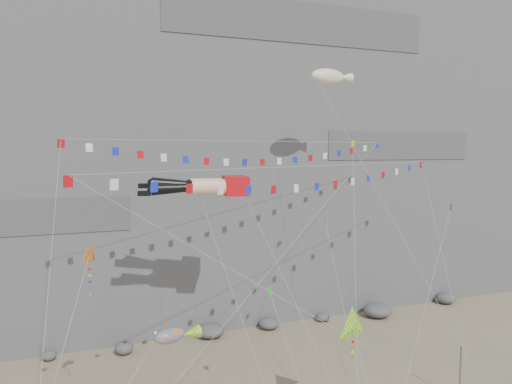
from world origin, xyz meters
The scene contains 15 objects.
cliff centered at (0.00, 32.00, 25.00)m, with size 80.00×28.00×50.00m, color slate.
talus_boulders centered at (0.00, 17.00, 0.60)m, with size 60.00×3.00×1.20m, color #58585C, non-canonical shape.
anchor_pole_right centered at (13.01, -0.76, 1.94)m, with size 0.12×0.12×3.87m, color slate.
legs_kite centered at (-2.85, 8.04, 14.94)m, with size 9.58×18.27×21.99m.
flag_banner_upper centered at (1.72, 10.22, 18.22)m, with size 30.75×18.78×28.67m.
flag_banner_lower centered at (3.12, 3.67, 16.43)m, with size 31.04×13.96×20.12m.
harlequin_kite centered at (-11.33, 2.32, 11.61)m, with size 5.16×7.91×14.12m.
fish_windsock centered at (-7.31, -0.05, 7.22)m, with size 8.91×5.48×11.13m.
delta_kite centered at (3.53, -1.76, 6.86)m, with size 3.24×7.96×10.22m.
blimp_windsock centered at (8.92, 11.13, 23.76)m, with size 7.63×14.92×28.03m.
small_kite_a centered at (-3.29, 8.36, 14.40)m, with size 1.73×16.59×21.86m.
small_kite_b centered at (5.42, 5.02, 12.01)m, with size 3.39×11.73×16.76m.
small_kite_c centered at (-1.04, 0.34, 8.88)m, with size 1.06×8.48×11.97m.
small_kite_d centered at (8.55, 6.45, 17.62)m, with size 7.99×13.25×23.18m.
small_kite_e centered at (13.81, 1.58, 13.13)m, with size 11.06×7.36×18.17m.
Camera 1 is at (-12.76, -26.87, 17.59)m, focal length 35.00 mm.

